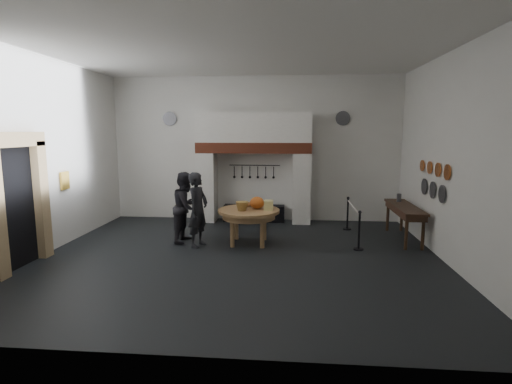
# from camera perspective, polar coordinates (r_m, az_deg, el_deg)

# --- Properties ---
(floor) EXTENTS (9.00, 8.00, 0.02)m
(floor) POSITION_cam_1_polar(r_m,az_deg,el_deg) (9.09, -2.50, -9.35)
(floor) COLOR black
(floor) RESTS_ON ground
(ceiling) EXTENTS (9.00, 8.00, 0.02)m
(ceiling) POSITION_cam_1_polar(r_m,az_deg,el_deg) (8.81, -2.70, 19.72)
(ceiling) COLOR silver
(ceiling) RESTS_ON wall_back
(wall_back) EXTENTS (9.00, 0.02, 4.50)m
(wall_back) POSITION_cam_1_polar(r_m,az_deg,el_deg) (12.63, -0.16, 6.14)
(wall_back) COLOR silver
(wall_back) RESTS_ON floor
(wall_front) EXTENTS (9.00, 0.02, 4.50)m
(wall_front) POSITION_cam_1_polar(r_m,az_deg,el_deg) (4.74, -9.05, 1.72)
(wall_front) COLOR silver
(wall_front) RESTS_ON floor
(wall_left) EXTENTS (0.02, 8.00, 4.50)m
(wall_left) POSITION_cam_1_polar(r_m,az_deg,el_deg) (10.28, -28.39, 4.50)
(wall_left) COLOR silver
(wall_left) RESTS_ON floor
(wall_right) EXTENTS (0.02, 8.00, 4.50)m
(wall_right) POSITION_cam_1_polar(r_m,az_deg,el_deg) (9.21, 26.44, 4.27)
(wall_right) COLOR silver
(wall_right) RESTS_ON floor
(chimney_pier_left) EXTENTS (0.55, 0.70, 2.15)m
(chimney_pier_left) POSITION_cam_1_polar(r_m,az_deg,el_deg) (12.62, -6.99, 0.71)
(chimney_pier_left) COLOR silver
(chimney_pier_left) RESTS_ON floor
(chimney_pier_right) EXTENTS (0.55, 0.70, 2.15)m
(chimney_pier_right) POSITION_cam_1_polar(r_m,az_deg,el_deg) (12.34, 6.52, 0.54)
(chimney_pier_right) COLOR silver
(chimney_pier_right) RESTS_ON floor
(hearth_brick_band) EXTENTS (3.50, 0.72, 0.32)m
(hearth_brick_band) POSITION_cam_1_polar(r_m,az_deg,el_deg) (12.28, -0.32, 6.35)
(hearth_brick_band) COLOR #9E442B
(hearth_brick_band) RESTS_ON chimney_pier_left
(chimney_hood) EXTENTS (3.50, 0.70, 0.90)m
(chimney_hood) POSITION_cam_1_polar(r_m,az_deg,el_deg) (12.27, -0.32, 9.19)
(chimney_hood) COLOR silver
(chimney_hood) RESTS_ON hearth_brick_band
(iron_range) EXTENTS (1.90, 0.45, 0.50)m
(iron_range) POSITION_cam_1_polar(r_m,az_deg,el_deg) (12.61, -0.28, -3.04)
(iron_range) COLOR black
(iron_range) RESTS_ON floor
(utensil_rail) EXTENTS (1.60, 0.02, 0.02)m
(utensil_rail) POSITION_cam_1_polar(r_m,az_deg,el_deg) (12.59, -0.20, 3.85)
(utensil_rail) COLOR black
(utensil_rail) RESTS_ON wall_back
(door_recess) EXTENTS (0.04, 1.10, 2.50)m
(door_recess) POSITION_cam_1_polar(r_m,az_deg,el_deg) (9.56, -31.08, -1.99)
(door_recess) COLOR black
(door_recess) RESTS_ON floor
(door_jamb_far) EXTENTS (0.22, 0.30, 2.60)m
(door_jamb_far) POSITION_cam_1_polar(r_m,az_deg,el_deg) (10.06, -28.36, -1.02)
(door_jamb_far) COLOR tan
(door_jamb_far) RESTS_ON floor
(door_lintel) EXTENTS (0.22, 1.70, 0.30)m
(door_lintel) POSITION_cam_1_polar(r_m,az_deg,el_deg) (9.38, -31.31, 6.43)
(door_lintel) COLOR tan
(door_lintel) RESTS_ON door_jamb_near
(wall_plaque) EXTENTS (0.05, 0.34, 0.44)m
(wall_plaque) POSITION_cam_1_polar(r_m,az_deg,el_deg) (10.98, -25.65, 1.49)
(wall_plaque) COLOR gold
(wall_plaque) RESTS_ON wall_left
(work_table) EXTENTS (1.91, 1.91, 0.07)m
(work_table) POSITION_cam_1_polar(r_m,az_deg,el_deg) (9.99, -1.04, -2.70)
(work_table) COLOR #A97E50
(work_table) RESTS_ON floor
(pumpkin) EXTENTS (0.36, 0.36, 0.31)m
(pumpkin) POSITION_cam_1_polar(r_m,az_deg,el_deg) (10.04, 0.15, -1.55)
(pumpkin) COLOR #C6551C
(pumpkin) RESTS_ON work_table
(cheese_block_big) EXTENTS (0.22, 0.22, 0.24)m
(cheese_block_big) POSITION_cam_1_polar(r_m,az_deg,el_deg) (9.87, 1.81, -1.93)
(cheese_block_big) COLOR #D8CE81
(cheese_block_big) RESTS_ON work_table
(cheese_block_small) EXTENTS (0.18, 0.18, 0.20)m
(cheese_block_small) POSITION_cam_1_polar(r_m,az_deg,el_deg) (10.17, 1.80, -1.73)
(cheese_block_small) COLOR #EAD98C
(cheese_block_small) RESTS_ON work_table
(wicker_basket) EXTENTS (0.40, 0.40, 0.22)m
(wicker_basket) POSITION_cam_1_polar(r_m,az_deg,el_deg) (9.84, -2.01, -2.03)
(wicker_basket) COLOR #A6803D
(wicker_basket) RESTS_ON work_table
(bread_loaf) EXTENTS (0.31, 0.18, 0.13)m
(bread_loaf) POSITION_cam_1_polar(r_m,az_deg,el_deg) (10.33, -1.39, -1.77)
(bread_loaf) COLOR #9A5B36
(bread_loaf) RESTS_ON work_table
(visitor_near) EXTENTS (0.61, 0.76, 1.83)m
(visitor_near) POSITION_cam_1_polar(r_m,az_deg,el_deg) (9.85, -8.30, -2.51)
(visitor_near) COLOR black
(visitor_near) RESTS_ON floor
(visitor_far) EXTENTS (0.79, 0.96, 1.80)m
(visitor_far) POSITION_cam_1_polar(r_m,az_deg,el_deg) (10.33, -9.94, -2.12)
(visitor_far) COLOR black
(visitor_far) RESTS_ON floor
(side_table) EXTENTS (0.55, 2.20, 0.06)m
(side_table) POSITION_cam_1_polar(r_m,az_deg,el_deg) (11.04, 20.49, -2.01)
(side_table) COLOR #381F14
(side_table) RESTS_ON floor
(pewter_jug) EXTENTS (0.12, 0.12, 0.22)m
(pewter_jug) POSITION_cam_1_polar(r_m,az_deg,el_deg) (11.59, 19.75, -0.78)
(pewter_jug) COLOR #515257
(pewter_jug) RESTS_ON side_table
(copper_pan_a) EXTENTS (0.03, 0.34, 0.34)m
(copper_pan_a) POSITION_cam_1_polar(r_m,az_deg,el_deg) (9.41, 25.65, 2.56)
(copper_pan_a) COLOR #C6662D
(copper_pan_a) RESTS_ON wall_right
(copper_pan_b) EXTENTS (0.03, 0.32, 0.32)m
(copper_pan_b) POSITION_cam_1_polar(r_m,az_deg,el_deg) (9.92, 24.55, 2.91)
(copper_pan_b) COLOR #C6662D
(copper_pan_b) RESTS_ON wall_right
(copper_pan_c) EXTENTS (0.03, 0.30, 0.30)m
(copper_pan_c) POSITION_cam_1_polar(r_m,az_deg,el_deg) (10.44, 23.56, 3.22)
(copper_pan_c) COLOR #C6662D
(copper_pan_c) RESTS_ON wall_right
(copper_pan_d) EXTENTS (0.03, 0.28, 0.28)m
(copper_pan_d) POSITION_cam_1_polar(r_m,az_deg,el_deg) (10.96, 22.66, 3.50)
(copper_pan_d) COLOR #C6662D
(copper_pan_d) RESTS_ON wall_right
(pewter_plate_left) EXTENTS (0.03, 0.40, 0.40)m
(pewter_plate_left) POSITION_cam_1_polar(r_m,az_deg,el_deg) (9.65, 25.05, -0.26)
(pewter_plate_left) COLOR #4C4C51
(pewter_plate_left) RESTS_ON wall_right
(pewter_plate_mid) EXTENTS (0.03, 0.40, 0.40)m
(pewter_plate_mid) POSITION_cam_1_polar(r_m,az_deg,el_deg) (10.21, 23.91, 0.26)
(pewter_plate_mid) COLOR #4C4C51
(pewter_plate_mid) RESTS_ON wall_right
(pewter_plate_right) EXTENTS (0.03, 0.40, 0.40)m
(pewter_plate_right) POSITION_cam_1_polar(r_m,az_deg,el_deg) (10.78, 22.90, 0.73)
(pewter_plate_right) COLOR #4C4C51
(pewter_plate_right) RESTS_ON wall_right
(pewter_plate_back_left) EXTENTS (0.44, 0.03, 0.44)m
(pewter_plate_back_left) POSITION_cam_1_polar(r_m,az_deg,el_deg) (13.11, -12.21, 10.19)
(pewter_plate_back_left) COLOR #4C4C51
(pewter_plate_back_left) RESTS_ON wall_back
(pewter_plate_back_right) EXTENTS (0.44, 0.03, 0.44)m
(pewter_plate_back_right) POSITION_cam_1_polar(r_m,az_deg,el_deg) (12.63, 12.31, 10.25)
(pewter_plate_back_right) COLOR #4C4C51
(pewter_plate_back_right) RESTS_ON wall_back
(barrier_post_near) EXTENTS (0.05, 0.05, 0.90)m
(barrier_post_near) POSITION_cam_1_polar(r_m,az_deg,el_deg) (9.85, 14.52, -5.48)
(barrier_post_near) COLOR black
(barrier_post_near) RESTS_ON floor
(barrier_post_far) EXTENTS (0.05, 0.05, 0.90)m
(barrier_post_far) POSITION_cam_1_polar(r_m,az_deg,el_deg) (11.78, 12.95, -3.11)
(barrier_post_far) COLOR black
(barrier_post_far) RESTS_ON floor
(barrier_rope) EXTENTS (0.04, 2.00, 0.04)m
(barrier_rope) POSITION_cam_1_polar(r_m,az_deg,el_deg) (10.73, 13.74, -2.10)
(barrier_rope) COLOR silver
(barrier_rope) RESTS_ON barrier_post_near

